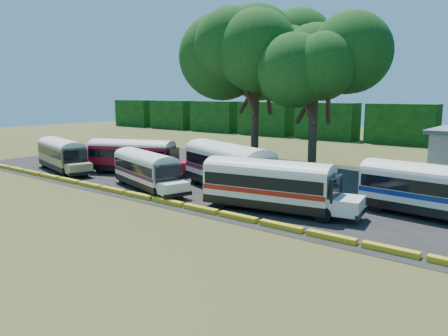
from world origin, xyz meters
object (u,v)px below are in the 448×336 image
Objects in this scene: bus_cream_west at (147,168)px; tree_west at (256,48)px; bus_red at (134,154)px; bus_white_red at (271,182)px; bus_beige at (62,153)px.

bus_cream_west is 17.91m from tree_west.
bus_white_red is at bearing -33.00° from bus_red.
bus_white_red is 20.60m from tree_west.
bus_beige is at bearing -174.07° from bus_red.
bus_beige is 21.75m from tree_west.
bus_white_red is at bearing 14.54° from bus_beige.
tree_west is (-10.99, 14.21, 10.08)m from bus_white_red.
bus_cream_west is at bearing -91.03° from tree_west.
bus_beige is at bearing -132.09° from tree_west.
tree_west is at bearing 105.77° from bus_cream_west.
bus_beige is 23.88m from bus_white_red.
bus_white_red is (17.31, -3.40, 0.02)m from bus_red.
bus_cream_west is (12.62, -0.41, -0.10)m from bus_beige.
bus_beige is 1.05× the size of bus_cream_west.
bus_white_red reaches higher than bus_cream_west.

